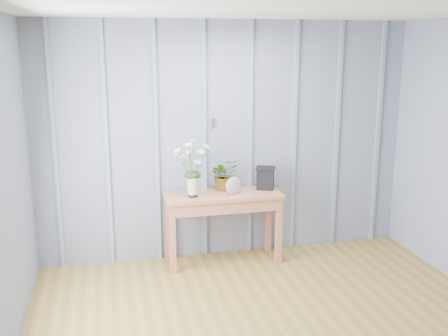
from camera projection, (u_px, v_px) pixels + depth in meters
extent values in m
cube|color=gray|center=(227.00, 141.00, 5.55)|extent=(4.00, 0.01, 2.50)
cube|color=silver|center=(314.00, 2.00, 3.14)|extent=(4.00, 4.50, 0.01)
cube|color=#A8A8AD|center=(213.00, 123.00, 5.46)|extent=(0.03, 0.01, 0.10)
cube|color=gray|center=(55.00, 148.00, 5.16)|extent=(0.04, 0.03, 2.50)
cube|color=gray|center=(107.00, 146.00, 5.27)|extent=(0.04, 0.03, 2.50)
cube|color=gray|center=(156.00, 144.00, 5.38)|extent=(0.04, 0.03, 2.50)
cube|color=gray|center=(204.00, 142.00, 5.49)|extent=(0.04, 0.03, 2.50)
cube|color=gray|center=(250.00, 140.00, 5.60)|extent=(0.04, 0.03, 2.50)
cube|color=gray|center=(294.00, 138.00, 5.71)|extent=(0.04, 0.03, 2.50)
cube|color=gray|center=(337.00, 137.00, 5.82)|extent=(0.04, 0.03, 2.50)
cube|color=gray|center=(378.00, 135.00, 5.92)|extent=(0.04, 0.03, 2.50)
cube|color=#AA6748|center=(223.00, 195.00, 5.41)|extent=(1.20, 0.45, 0.04)
cube|color=#AA6748|center=(223.00, 202.00, 5.43)|extent=(1.13, 0.42, 0.12)
cube|color=#AA6748|center=(173.00, 240.00, 5.21)|extent=(0.06, 0.06, 0.71)
cube|color=#AA6748|center=(279.00, 231.00, 5.45)|extent=(0.06, 0.06, 0.71)
cube|color=#AA6748|center=(168.00, 228.00, 5.55)|extent=(0.06, 0.06, 0.71)
cube|color=#AA6748|center=(268.00, 220.00, 5.79)|extent=(0.06, 0.06, 0.71)
cylinder|color=black|center=(193.00, 194.00, 5.27)|extent=(0.09, 0.09, 0.06)
cone|color=beige|center=(193.00, 186.00, 5.25)|extent=(0.17, 0.17, 0.22)
ellipsoid|color=#1A3716|center=(193.00, 175.00, 5.22)|extent=(0.17, 0.14, 0.09)
imported|color=#1A3716|center=(224.00, 174.00, 5.51)|extent=(0.34, 0.31, 0.33)
ellipsoid|color=#995A72|center=(233.00, 186.00, 5.35)|extent=(0.19, 0.11, 0.18)
cube|color=black|center=(265.00, 179.00, 5.54)|extent=(0.21, 0.19, 0.22)
cube|color=black|center=(265.00, 168.00, 5.51)|extent=(0.24, 0.22, 0.02)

